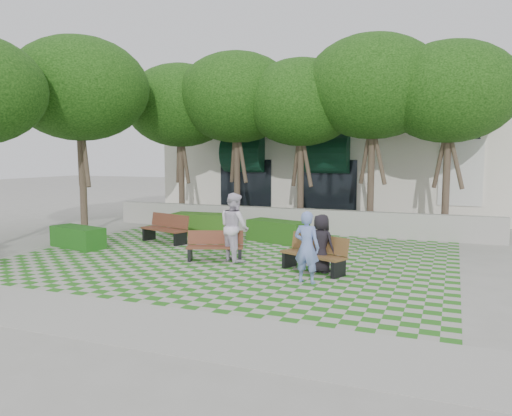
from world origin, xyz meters
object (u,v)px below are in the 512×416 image
at_px(bench_west, 166,229).
at_px(person_blue, 307,247).
at_px(hedge_midright, 278,231).
at_px(hedge_west, 78,237).
at_px(bench_east, 315,254).
at_px(bench_mid, 215,246).
at_px(hedge_midleft, 203,224).
at_px(person_dark, 321,243).
at_px(person_white, 234,227).

height_order(bench_west, person_blue, person_blue).
relative_size(hedge_midright, hedge_west, 1.09).
height_order(bench_east, hedge_midright, bench_east).
distance_m(bench_mid, bench_west, 3.44).
bearing_deg(bench_east, hedge_midright, 145.04).
bearing_deg(bench_east, bench_west, -178.08).
bearing_deg(hedge_midleft, hedge_midright, -8.92).
height_order(bench_mid, hedge_midleft, bench_mid).
bearing_deg(hedge_midright, bench_west, -157.31).
bearing_deg(person_dark, bench_east, 10.84).
xyz_separation_m(bench_east, hedge_midleft, (-5.36, 4.19, -0.05)).
height_order(hedge_midright, person_white, person_white).
distance_m(bench_mid, person_dark, 3.12).
xyz_separation_m(bench_west, person_blue, (5.86, -3.40, 0.38)).
bearing_deg(person_dark, bench_west, -2.82).
height_order(hedge_west, person_white, person_white).
bearing_deg(bench_east, hedge_west, -159.55).
distance_m(bench_west, hedge_west, 2.78).
height_order(hedge_midright, hedge_midleft, hedge_midleft).
distance_m(bench_mid, person_blue, 3.38).
bearing_deg(hedge_west, person_blue, -10.98).
relative_size(bench_mid, hedge_midleft, 0.73).
distance_m(hedge_midright, person_blue, 5.43).
relative_size(bench_east, hedge_midleft, 0.82).
distance_m(bench_east, hedge_west, 7.83).
xyz_separation_m(bench_west, hedge_west, (-2.07, -1.86, -0.12)).
xyz_separation_m(hedge_midright, hedge_midleft, (-3.07, 0.48, 0.03)).
distance_m(person_blue, person_white, 2.98).
relative_size(hedge_midright, hedge_midleft, 0.93).
height_order(bench_mid, hedge_west, bench_mid).
bearing_deg(hedge_midright, hedge_midleft, 171.08).
relative_size(bench_mid, person_dark, 1.12).
height_order(bench_east, hedge_midleft, bench_east).
distance_m(hedge_midright, hedge_west, 6.44).
bearing_deg(bench_east, bench_mid, -162.19).
bearing_deg(bench_west, bench_mid, -17.20).
relative_size(bench_east, person_dark, 1.25).
xyz_separation_m(person_dark, person_white, (-2.57, 0.47, 0.21)).
xyz_separation_m(bench_mid, person_white, (0.52, 0.16, 0.55)).
distance_m(bench_east, person_blue, 1.21).
xyz_separation_m(bench_east, person_white, (-2.41, 0.45, 0.50)).
distance_m(bench_east, person_dark, 0.33).
distance_m(hedge_midleft, hedge_west, 4.52).
bearing_deg(bench_west, bench_east, -3.69).
bearing_deg(bench_mid, hedge_west, 157.05).
bearing_deg(person_dark, person_white, 7.94).
xyz_separation_m(bench_mid, person_dark, (3.09, -0.31, 0.34)).
bearing_deg(person_blue, bench_west, -23.45).
bearing_deg(person_white, bench_east, -154.07).
bearing_deg(person_white, bench_mid, 53.88).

